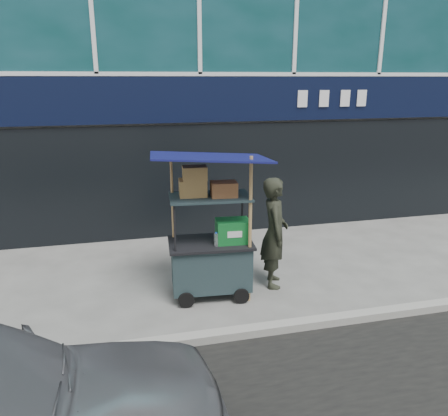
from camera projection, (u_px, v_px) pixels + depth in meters
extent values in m
plane|color=#60605C|center=(254.00, 326.00, 6.09)|extent=(80.00, 80.00, 0.00)
cube|color=#999890|center=(259.00, 330.00, 5.88)|extent=(80.00, 0.18, 0.12)
cube|color=black|center=(201.00, 100.00, 8.85)|extent=(15.68, 0.06, 0.90)
cube|color=black|center=(202.00, 181.00, 9.38)|extent=(15.68, 0.04, 2.40)
cube|color=#1A282C|center=(211.00, 265.00, 6.85)|extent=(1.26, 0.80, 0.71)
cylinder|color=black|center=(186.00, 300.00, 6.55)|extent=(0.25, 0.07, 0.24)
cylinder|color=black|center=(241.00, 296.00, 6.67)|extent=(0.25, 0.07, 0.24)
cube|color=black|center=(211.00, 243.00, 6.75)|extent=(1.35, 0.88, 0.04)
cylinder|color=black|center=(175.00, 229.00, 6.28)|extent=(0.03, 0.03, 0.76)
cylinder|color=black|center=(250.00, 225.00, 6.44)|extent=(0.03, 0.03, 0.76)
cylinder|color=black|center=(173.00, 217.00, 6.85)|extent=(0.03, 0.03, 0.76)
cylinder|color=black|center=(242.00, 213.00, 7.01)|extent=(0.03, 0.03, 0.76)
cube|color=#1A282C|center=(210.00, 197.00, 6.54)|extent=(1.26, 0.80, 0.03)
cylinder|color=olive|center=(250.00, 232.00, 6.47)|extent=(0.05, 0.05, 2.27)
cylinder|color=olive|center=(173.00, 226.00, 6.89)|extent=(0.04, 0.04, 2.17)
cube|color=#0C0C44|center=(210.00, 157.00, 6.36)|extent=(1.80, 1.34, 0.20)
cube|color=#0E5B1C|center=(233.00, 231.00, 6.69)|extent=(0.53, 0.39, 0.35)
cylinder|color=silver|center=(216.00, 240.00, 6.53)|extent=(0.07, 0.07, 0.20)
cylinder|color=blue|center=(216.00, 233.00, 6.50)|extent=(0.03, 0.03, 0.02)
cube|color=olive|center=(193.00, 188.00, 6.51)|extent=(0.43, 0.33, 0.25)
cube|color=olive|center=(224.00, 189.00, 6.48)|extent=(0.40, 0.31, 0.22)
cube|color=olive|center=(195.00, 173.00, 6.43)|extent=(0.37, 0.29, 0.20)
imported|color=#272A1F|center=(274.00, 233.00, 7.09)|extent=(0.59, 0.76, 1.83)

